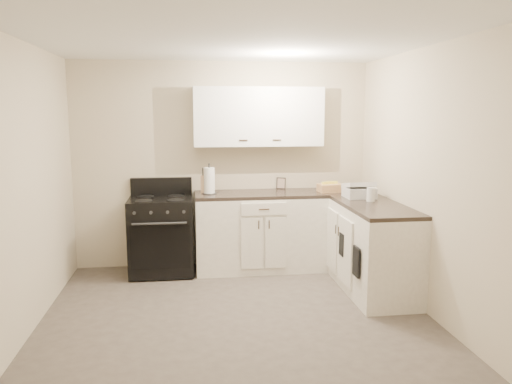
{
  "coord_description": "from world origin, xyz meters",
  "views": [
    {
      "loc": [
        -0.42,
        -4.34,
        1.89
      ],
      "look_at": [
        0.29,
        0.85,
        1.05
      ],
      "focal_mm": 35.0,
      "sensor_mm": 36.0,
      "label": 1
    }
  ],
  "objects": [
    {
      "name": "oven_mitt_far",
      "position": [
        1.18,
        0.63,
        0.5
      ],
      "size": [
        0.02,
        0.14,
        0.24
      ],
      "primitive_type": "cube",
      "color": "black",
      "rests_on": "base_cabinets_right"
    },
    {
      "name": "floor",
      "position": [
        0.0,
        0.0,
        0.0
      ],
      "size": [
        3.6,
        3.6,
        0.0
      ],
      "primitive_type": "plane",
      "color": "#473F38",
      "rests_on": "ground"
    },
    {
      "name": "knife_block",
      "position": [
        -0.22,
        1.56,
        1.05
      ],
      "size": [
        0.12,
        0.11,
        0.21
      ],
      "primitive_type": "cube",
      "rotation": [
        0.0,
        0.0,
        -0.32
      ],
      "color": "#D5B383",
      "rests_on": "countertop_back"
    },
    {
      "name": "stove",
      "position": [
        -0.75,
        1.48,
        0.46
      ],
      "size": [
        0.73,
        0.63,
        0.89
      ],
      "primitive_type": "cube",
      "color": "black",
      "rests_on": "floor"
    },
    {
      "name": "countertop_back",
      "position": [
        0.43,
        1.5,
        0.92
      ],
      "size": [
        1.55,
        0.6,
        0.04
      ],
      "primitive_type": "cube",
      "color": "black",
      "rests_on": "base_cabinets_back"
    },
    {
      "name": "wall_left",
      "position": [
        -1.8,
        0.0,
        1.25
      ],
      "size": [
        0.0,
        3.6,
        3.6
      ],
      "primitive_type": "plane",
      "rotation": [
        1.57,
        0.0,
        1.57
      ],
      "color": "beige",
      "rests_on": "ground"
    },
    {
      "name": "ceiling",
      "position": [
        0.0,
        0.0,
        2.5
      ],
      "size": [
        3.6,
        3.6,
        0.0
      ],
      "primitive_type": "plane",
      "color": "white",
      "rests_on": "wall_back"
    },
    {
      "name": "wall_front",
      "position": [
        0.0,
        -1.8,
        1.25
      ],
      "size": [
        3.6,
        0.0,
        3.6
      ],
      "primitive_type": "plane",
      "rotation": [
        -1.57,
        0.0,
        0.0
      ],
      "color": "beige",
      "rests_on": "ground"
    },
    {
      "name": "base_cabinets_right",
      "position": [
        1.5,
        0.85,
        0.45
      ],
      "size": [
        0.6,
        1.9,
        0.9
      ],
      "primitive_type": "cube",
      "color": "white",
      "rests_on": "floor"
    },
    {
      "name": "oven_mitt_near",
      "position": [
        1.18,
        0.16,
        0.46
      ],
      "size": [
        0.02,
        0.17,
        0.29
      ],
      "primitive_type": "cube",
      "color": "black",
      "rests_on": "base_cabinets_right"
    },
    {
      "name": "paper_towel",
      "position": [
        -0.18,
        1.51,
        1.09
      ],
      "size": [
        0.17,
        0.17,
        0.31
      ],
      "primitive_type": "cylinder",
      "rotation": [
        0.0,
        0.0,
        -0.42
      ],
      "color": "white",
      "rests_on": "countertop_back"
    },
    {
      "name": "base_cabinets_back",
      "position": [
        0.43,
        1.5,
        0.45
      ],
      "size": [
        1.55,
        0.6,
        0.9
      ],
      "primitive_type": "cube",
      "color": "white",
      "rests_on": "floor"
    },
    {
      "name": "countertop_right",
      "position": [
        1.5,
        0.85,
        0.92
      ],
      "size": [
        0.6,
        1.9,
        0.04
      ],
      "primitive_type": "cube",
      "color": "black",
      "rests_on": "base_cabinets_right"
    },
    {
      "name": "glass_jar",
      "position": [
        1.53,
        0.76,
        1.01
      ],
      "size": [
        0.1,
        0.1,
        0.15
      ],
      "primitive_type": "cylinder",
      "rotation": [
        0.0,
        0.0,
        0.11
      ],
      "color": "silver",
      "rests_on": "countertop_right"
    },
    {
      "name": "wall_back",
      "position": [
        0.0,
        1.8,
        1.25
      ],
      "size": [
        3.6,
        0.0,
        3.6
      ],
      "primitive_type": "plane",
      "rotation": [
        1.57,
        0.0,
        0.0
      ],
      "color": "beige",
      "rests_on": "ground"
    },
    {
      "name": "countertop_grill",
      "position": [
        1.48,
        1.0,
        1.0
      ],
      "size": [
        0.32,
        0.3,
        0.12
      ],
      "primitive_type": "cube",
      "rotation": [
        0.0,
        0.0,
        0.02
      ],
      "color": "silver",
      "rests_on": "countertop_right"
    },
    {
      "name": "upper_cabinets",
      "position": [
        0.43,
        1.65,
        1.84
      ],
      "size": [
        1.55,
        0.3,
        0.7
      ],
      "primitive_type": "cube",
      "color": "white",
      "rests_on": "wall_back"
    },
    {
      "name": "picture_frame",
      "position": [
        0.73,
        1.76,
        1.01
      ],
      "size": [
        0.12,
        0.08,
        0.14
      ],
      "primitive_type": "cube",
      "rotation": [
        -0.14,
        0.0,
        -0.41
      ],
      "color": "black",
      "rests_on": "countertop_back"
    },
    {
      "name": "wall_right",
      "position": [
        1.8,
        0.0,
        1.25
      ],
      "size": [
        0.0,
        3.6,
        3.6
      ],
      "primitive_type": "plane",
      "rotation": [
        1.57,
        0.0,
        -1.57
      ],
      "color": "beige",
      "rests_on": "ground"
    },
    {
      "name": "wicker_basket",
      "position": [
        1.28,
        1.45,
        0.99
      ],
      "size": [
        0.3,
        0.22,
        0.09
      ],
      "primitive_type": "cube",
      "rotation": [
        0.0,
        0.0,
        0.11
      ],
      "color": "tan",
      "rests_on": "countertop_right"
    }
  ]
}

